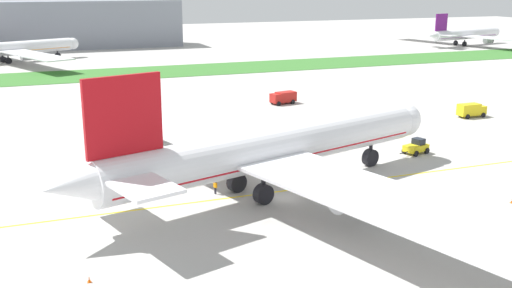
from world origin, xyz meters
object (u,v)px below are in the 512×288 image
(traffic_cone_port_wing, at_px, (512,201))
(parked_airliner_far_right, at_px, (464,34))
(service_truck_baggage_loader, at_px, (283,97))
(parked_airliner_far_centre, at_px, (12,48))
(airliner_foreground, at_px, (268,149))
(ground_crew_wingwalker_port, at_px, (215,186))
(service_truck_catering_van, at_px, (471,110))
(ground_crew_marshaller_front, at_px, (236,161))
(pushback_tug, at_px, (416,147))
(traffic_cone_near_nose, at_px, (89,279))

(traffic_cone_port_wing, bearing_deg, parked_airliner_far_right, 52.60)
(service_truck_baggage_loader, height_order, parked_airliner_far_centre, parked_airliner_far_centre)
(airliner_foreground, xyz_separation_m, ground_crew_wingwalker_port, (-6.23, 1.86, -4.54))
(service_truck_catering_van, bearing_deg, service_truck_baggage_loader, 139.08)
(ground_crew_marshaller_front, height_order, service_truck_baggage_loader, service_truck_baggage_loader)
(ground_crew_wingwalker_port, height_order, ground_crew_marshaller_front, ground_crew_marshaller_front)
(traffic_cone_port_wing, xyz_separation_m, parked_airliner_far_right, (114.10, 149.23, 4.16))
(airliner_foreground, xyz_separation_m, ground_crew_marshaller_front, (-0.35, 10.95, -4.51))
(service_truck_baggage_loader, bearing_deg, traffic_cone_port_wing, -88.54)
(ground_crew_wingwalker_port, relative_size, parked_airliner_far_right, 0.02)
(airliner_foreground, bearing_deg, parked_airliner_far_centre, 101.93)
(pushback_tug, relative_size, parked_airliner_far_centre, 0.08)
(pushback_tug, bearing_deg, service_truck_catering_van, 35.39)
(traffic_cone_near_nose, bearing_deg, service_truck_baggage_loader, 54.85)
(pushback_tug, height_order, ground_crew_marshaller_front, pushback_tug)
(airliner_foreground, distance_m, pushback_tug, 29.24)
(pushback_tug, bearing_deg, ground_crew_marshaller_front, 174.85)
(airliner_foreground, relative_size, traffic_cone_port_wing, 151.92)
(traffic_cone_port_wing, relative_size, service_truck_catering_van, 0.10)
(airliner_foreground, bearing_deg, service_truck_baggage_loader, 64.84)
(ground_crew_wingwalker_port, distance_m, ground_crew_marshaller_front, 10.82)
(pushback_tug, bearing_deg, traffic_cone_port_wing, -95.28)
(traffic_cone_near_nose, bearing_deg, pushback_tug, 25.62)
(service_truck_catering_van, distance_m, parked_airliner_far_centre, 143.94)
(service_truck_baggage_loader, bearing_deg, airliner_foreground, -115.16)
(pushback_tug, bearing_deg, service_truck_baggage_loader, 94.94)
(service_truck_catering_van, height_order, parked_airliner_far_centre, parked_airliner_far_centre)
(parked_airliner_far_right, bearing_deg, parked_airliner_far_centre, 177.27)
(traffic_cone_port_wing, distance_m, service_truck_catering_van, 48.06)
(ground_crew_marshaller_front, height_order, traffic_cone_near_nose, ground_crew_marshaller_front)
(pushback_tug, xyz_separation_m, traffic_cone_near_nose, (-50.80, -24.37, -0.76))
(airliner_foreground, relative_size, service_truck_baggage_loader, 14.84)
(pushback_tug, relative_size, service_truck_baggage_loader, 0.95)
(traffic_cone_near_nose, xyz_separation_m, parked_airliner_far_centre, (-7.20, 159.68, 4.21))
(traffic_cone_near_nose, xyz_separation_m, service_truck_baggage_loader, (47.12, 66.92, 1.14))
(airliner_foreground, relative_size, parked_airliner_far_centre, 1.25)
(service_truck_catering_van, bearing_deg, airliner_foreground, -153.55)
(service_truck_baggage_loader, bearing_deg, ground_crew_wingwalker_port, -121.57)
(service_truck_baggage_loader, relative_size, parked_airliner_far_right, 0.08)
(ground_crew_marshaller_front, relative_size, traffic_cone_near_nose, 2.97)
(airliner_foreground, xyz_separation_m, pushback_tug, (27.63, 8.43, -4.52))
(service_truck_baggage_loader, bearing_deg, parked_airliner_far_centre, 120.36)
(ground_crew_wingwalker_port, height_order, parked_airliner_far_right, parked_airliner_far_right)
(service_truck_baggage_loader, bearing_deg, service_truck_catering_van, -40.92)
(airliner_foreground, relative_size, ground_crew_marshaller_front, 51.08)
(pushback_tug, xyz_separation_m, traffic_cone_port_wing, (-2.03, -22.01, -0.76))
(traffic_cone_port_wing, height_order, service_truck_catering_van, service_truck_catering_van)
(ground_crew_wingwalker_port, height_order, service_truck_baggage_loader, service_truck_baggage_loader)
(ground_crew_wingwalker_port, bearing_deg, parked_airliner_far_right, 42.51)
(parked_airliner_far_right, bearing_deg, ground_crew_wingwalker_port, -137.49)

